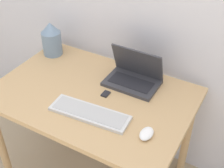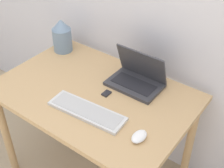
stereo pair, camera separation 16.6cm
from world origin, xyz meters
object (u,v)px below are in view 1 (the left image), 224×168
object	(u,v)px
keyboard	(90,113)
mouse	(146,134)
laptop	(134,76)
mp3_player	(106,94)
vase	(52,39)

from	to	relation	value
keyboard	mouse	size ratio (longest dim) A/B	4.48
mouse	laptop	bearing A→B (deg)	124.48
keyboard	mp3_player	size ratio (longest dim) A/B	8.26
keyboard	mp3_player	world-z (taller)	keyboard
vase	keyboard	bearing A→B (deg)	-35.76
mouse	vase	xyz separation A→B (m)	(-0.86, 0.38, 0.10)
keyboard	mp3_player	distance (m)	0.18
keyboard	mouse	distance (m)	0.32
laptop	mp3_player	size ratio (longest dim) A/B	5.85
mp3_player	laptop	bearing A→B (deg)	64.84
laptop	mp3_player	bearing A→B (deg)	-115.16
laptop	keyboard	xyz separation A→B (m)	(-0.07, -0.36, -0.04)
keyboard	vase	size ratio (longest dim) A/B	1.92
mouse	mp3_player	distance (m)	0.37
mouse	mp3_player	world-z (taller)	mouse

